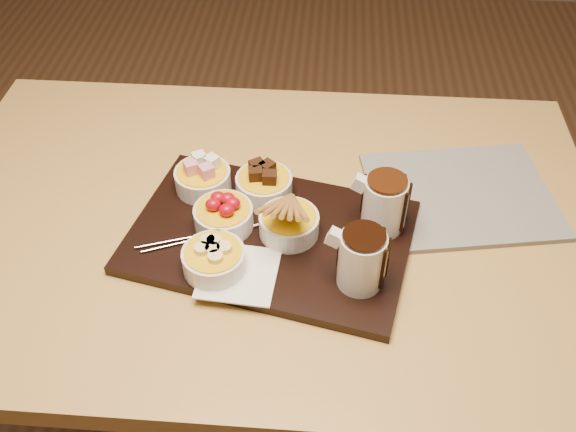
# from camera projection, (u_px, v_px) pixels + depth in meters

# --- Properties ---
(ground) EXTENTS (5.00, 5.00, 0.00)m
(ground) POSITION_uv_depth(u_px,v_px,m) (270.00, 424.00, 1.65)
(ground) COLOR brown
(ground) RESTS_ON ground
(dining_table) EXTENTS (1.20, 0.80, 0.75)m
(dining_table) POSITION_uv_depth(u_px,v_px,m) (263.00, 253.00, 1.20)
(dining_table) COLOR #BE9346
(dining_table) RESTS_ON ground
(serving_board) EXTENTS (0.51, 0.39, 0.02)m
(serving_board) POSITION_uv_depth(u_px,v_px,m) (270.00, 237.00, 1.08)
(serving_board) COLOR black
(serving_board) RESTS_ON dining_table
(napkin) EXTENTS (0.13, 0.13, 0.00)m
(napkin) POSITION_uv_depth(u_px,v_px,m) (239.00, 273.00, 1.01)
(napkin) COLOR white
(napkin) RESTS_ON serving_board
(bowl_marshmallows) EXTENTS (0.10, 0.10, 0.04)m
(bowl_marshmallows) POSITION_uv_depth(u_px,v_px,m) (203.00, 180.00, 1.14)
(bowl_marshmallows) COLOR silver
(bowl_marshmallows) RESTS_ON serving_board
(bowl_cake) EXTENTS (0.10, 0.10, 0.04)m
(bowl_cake) POSITION_uv_depth(u_px,v_px,m) (264.00, 186.00, 1.13)
(bowl_cake) COLOR silver
(bowl_cake) RESTS_ON serving_board
(bowl_strawberries) EXTENTS (0.10, 0.10, 0.04)m
(bowl_strawberries) POSITION_uv_depth(u_px,v_px,m) (224.00, 217.00, 1.07)
(bowl_strawberries) COLOR silver
(bowl_strawberries) RESTS_ON serving_board
(bowl_biscotti) EXTENTS (0.10, 0.10, 0.04)m
(bowl_biscotti) POSITION_uv_depth(u_px,v_px,m) (289.00, 225.00, 1.06)
(bowl_biscotti) COLOR silver
(bowl_biscotti) RESTS_ON serving_board
(bowl_bananas) EXTENTS (0.10, 0.10, 0.04)m
(bowl_bananas) POSITION_uv_depth(u_px,v_px,m) (214.00, 260.00, 1.00)
(bowl_bananas) COLOR silver
(bowl_bananas) RESTS_ON serving_board
(pitcher_dark_chocolate) EXTENTS (0.08, 0.08, 0.10)m
(pitcher_dark_chocolate) POSITION_uv_depth(u_px,v_px,m) (362.00, 260.00, 0.96)
(pitcher_dark_chocolate) COLOR silver
(pitcher_dark_chocolate) RESTS_ON serving_board
(pitcher_milk_chocolate) EXTENTS (0.08, 0.08, 0.10)m
(pitcher_milk_chocolate) POSITION_uv_depth(u_px,v_px,m) (384.00, 205.00, 1.05)
(pitcher_milk_chocolate) COLOR silver
(pitcher_milk_chocolate) RESTS_ON serving_board
(fondue_skewers) EXTENTS (0.12, 0.26, 0.01)m
(fondue_skewers) POSITION_uv_depth(u_px,v_px,m) (213.00, 233.00, 1.07)
(fondue_skewers) COLOR silver
(fondue_skewers) RESTS_ON serving_board
(newspaper) EXTENTS (0.36, 0.31, 0.01)m
(newspaper) POSITION_uv_depth(u_px,v_px,m) (460.00, 195.00, 1.16)
(newspaper) COLOR beige
(newspaper) RESTS_ON dining_table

